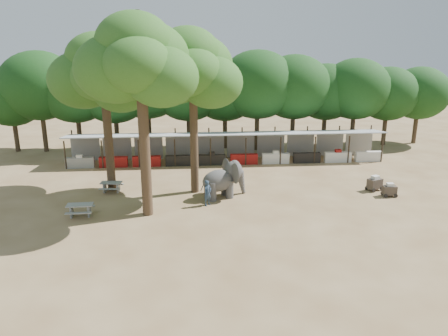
{
  "coord_description": "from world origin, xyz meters",
  "views": [
    {
      "loc": [
        -3.38,
        -23.59,
        10.38
      ],
      "look_at": [
        -1.0,
        5.0,
        2.0
      ],
      "focal_mm": 35.0,
      "sensor_mm": 36.0,
      "label": 1
    }
  ],
  "objects": [
    {
      "name": "vendor_stalls",
      "position": [
        -0.0,
        13.84,
        1.18
      ],
      "size": [
        28.0,
        2.99,
        2.8
      ],
      "color": "#AAACB2",
      "rests_on": "ground"
    },
    {
      "name": "picnic_table_far",
      "position": [
        -8.93,
        6.39,
        0.48
      ],
      "size": [
        1.61,
        1.49,
        0.73
      ],
      "rotation": [
        0.0,
        0.0,
        -0.12
      ],
      "color": "gray",
      "rests_on": "ground"
    },
    {
      "name": "elephant",
      "position": [
        -1.02,
        4.77,
        1.26
      ],
      "size": [
        3.39,
        2.6,
        2.52
      ],
      "rotation": [
        0.0,
        0.0,
        0.37
      ],
      "color": "#3E3C3C",
      "rests_on": "ground"
    },
    {
      "name": "yard_tree_back",
      "position": [
        -3.13,
        6.19,
        8.54
      ],
      "size": [
        7.1,
        6.9,
        11.36
      ],
      "color": "#332316",
      "rests_on": "ground"
    },
    {
      "name": "backdrop_trees",
      "position": [
        0.0,
        19.0,
        5.51
      ],
      "size": [
        46.46,
        5.95,
        8.33
      ],
      "color": "#332316",
      "rests_on": "ground"
    },
    {
      "name": "ground",
      "position": [
        0.0,
        0.0,
        0.0
      ],
      "size": [
        100.0,
        100.0,
        0.0
      ],
      "primitive_type": "plane",
      "color": "brown",
      "rests_on": "ground"
    },
    {
      "name": "picnic_table_near",
      "position": [
        -10.1,
        1.99,
        0.51
      ],
      "size": [
        1.61,
        1.46,
        0.78
      ],
      "rotation": [
        0.0,
        0.0,
        0.03
      ],
      "color": "gray",
      "rests_on": "ground"
    },
    {
      "name": "yard_tree_center",
      "position": [
        -6.13,
        2.19,
        9.21
      ],
      "size": [
        7.1,
        6.9,
        12.04
      ],
      "color": "#332316",
      "rests_on": "ground"
    },
    {
      "name": "yard_tree_left",
      "position": [
        -9.13,
        7.19,
        8.2
      ],
      "size": [
        7.1,
        6.9,
        11.02
      ],
      "color": "#332316",
      "rests_on": "ground"
    },
    {
      "name": "handler",
      "position": [
        -2.22,
        3.22,
        0.85
      ],
      "size": [
        0.72,
        0.73,
        1.71
      ],
      "primitive_type": "imported",
      "rotation": [
        0.0,
        0.0,
        0.83
      ],
      "color": "#26384C",
      "rests_on": "ground"
    },
    {
      "name": "cart_back",
      "position": [
        9.91,
        5.21,
        0.54
      ],
      "size": [
        1.33,
        1.13,
        1.1
      ],
      "rotation": [
        0.0,
        0.0,
        0.42
      ],
      "color": "#352C25",
      "rests_on": "ground"
    },
    {
      "name": "cart_front",
      "position": [
        10.42,
        3.89,
        0.47
      ],
      "size": [
        1.01,
        0.69,
        0.96
      ],
      "rotation": [
        0.0,
        0.0,
        -0.05
      ],
      "color": "#352C25",
      "rests_on": "ground"
    }
  ]
}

